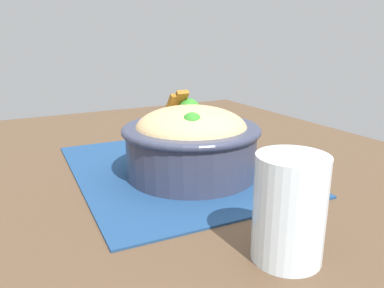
# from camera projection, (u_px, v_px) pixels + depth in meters

# --- Properties ---
(table) EXTENTS (1.14, 0.91, 0.77)m
(table) POSITION_uv_depth(u_px,v_px,m) (184.00, 208.00, 0.65)
(table) COLOR #4C3826
(table) RESTS_ON ground_plane
(placemat) EXTENTS (0.42, 0.33, 0.00)m
(placemat) POSITION_uv_depth(u_px,v_px,m) (174.00, 169.00, 0.63)
(placemat) COLOR navy
(placemat) RESTS_ON table
(bowl) EXTENTS (0.22, 0.22, 0.13)m
(bowl) POSITION_uv_depth(u_px,v_px,m) (192.00, 140.00, 0.59)
(bowl) COLOR #2D3347
(bowl) RESTS_ON placemat
(fork) EXTENTS (0.05, 0.14, 0.00)m
(fork) POSITION_uv_depth(u_px,v_px,m) (170.00, 153.00, 0.71)
(fork) COLOR silver
(fork) RESTS_ON placemat
(drinking_glass) EXTENTS (0.07, 0.07, 0.11)m
(drinking_glass) POSITION_uv_depth(u_px,v_px,m) (289.00, 214.00, 0.37)
(drinking_glass) COLOR silver
(drinking_glass) RESTS_ON table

